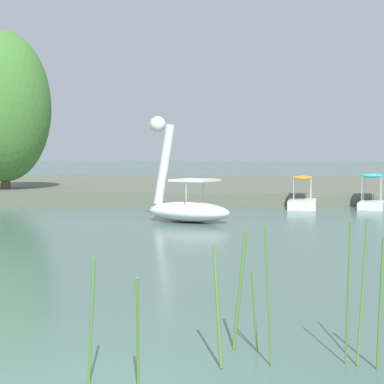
# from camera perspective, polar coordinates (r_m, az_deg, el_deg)

# --- Properties ---
(shore_bank_far) EXTENTS (148.34, 24.51, 0.58)m
(shore_bank_far) POSITION_cam_1_polar(r_m,az_deg,el_deg) (39.25, 1.67, 0.58)
(shore_bank_far) COLOR #5B6051
(shore_bank_far) RESTS_ON ground_plane
(swan_boat) EXTENTS (3.37, 2.63, 3.61)m
(swan_boat) POSITION_cam_1_polar(r_m,az_deg,el_deg) (20.45, -0.66, -0.94)
(swan_boat) COLOR white
(swan_boat) RESTS_ON ground_plane
(pedal_boat_orange) EXTENTS (1.47, 2.40, 1.41)m
(pedal_boat_orange) POSITION_cam_1_polar(r_m,az_deg,el_deg) (26.06, 10.43, -0.67)
(pedal_boat_orange) COLOR white
(pedal_boat_orange) RESTS_ON ground_plane
(pedal_boat_cyan) EXTENTS (1.52, 2.09, 1.50)m
(pedal_boat_cyan) POSITION_cam_1_polar(r_m,az_deg,el_deg) (26.56, 16.68, -0.51)
(pedal_boat_cyan) COLOR white
(pedal_boat_cyan) RESTS_ON ground_plane
(tree_willow_overhanging) EXTENTS (5.62, 6.04, 7.85)m
(tree_willow_overhanging) POSITION_cam_1_polar(r_m,az_deg,el_deg) (31.62, -17.38, 7.72)
(tree_willow_overhanging) COLOR brown
(tree_willow_overhanging) RESTS_ON shore_bank_far
(reed_clump_foreground) EXTENTS (2.96, 1.44, 1.55)m
(reed_clump_foreground) POSITION_cam_1_polar(r_m,az_deg,el_deg) (6.46, 5.93, -10.47)
(reed_clump_foreground) COLOR #4C7F33
(reed_clump_foreground) RESTS_ON ground_plane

